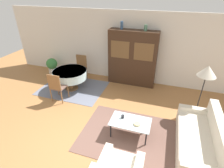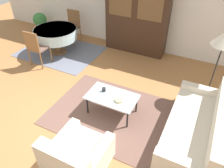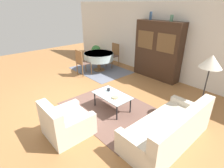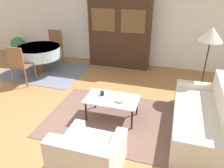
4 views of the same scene
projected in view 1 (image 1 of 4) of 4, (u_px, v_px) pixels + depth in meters
name	position (u px, v px, depth m)	size (l,w,h in m)	color
ground_plane	(87.00, 141.00, 4.40)	(14.00, 14.00, 0.00)	#9E6B3D
wall_back	(125.00, 47.00, 6.74)	(10.00, 0.06, 2.70)	silver
area_rug	(130.00, 135.00, 4.57)	(2.56, 1.91, 0.01)	brown
dining_rug	(73.00, 88.00, 6.69)	(2.36, 1.76, 0.01)	slate
couch	(201.00, 140.00, 4.05)	(0.91, 2.05, 0.84)	beige
coffee_table	(130.00, 123.00, 4.42)	(1.01, 0.60, 0.43)	black
display_cabinet	(132.00, 58.00, 6.56)	(1.79, 0.45, 2.08)	#382316
dining_table	(70.00, 74.00, 6.36)	(1.23, 1.23, 0.75)	brown
dining_chair_near	(57.00, 86.00, 5.68)	(0.44, 0.44, 1.01)	brown
dining_chair_far	(81.00, 66.00, 7.07)	(0.44, 0.44, 1.01)	brown
floor_lamp	(207.00, 73.00, 4.64)	(0.49, 0.49, 1.60)	black
cup	(123.00, 117.00, 4.50)	(0.08, 0.08, 0.08)	#232328
bowl	(137.00, 124.00, 4.29)	(0.17, 0.17, 0.04)	tan
vase_tall	(122.00, 25.00, 6.11)	(0.10, 0.10, 0.27)	#33517A
vase_short	(146.00, 28.00, 5.90)	(0.11, 0.11, 0.20)	#4C7A60
potted_plant	(52.00, 65.00, 7.67)	(0.47, 0.47, 0.68)	beige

